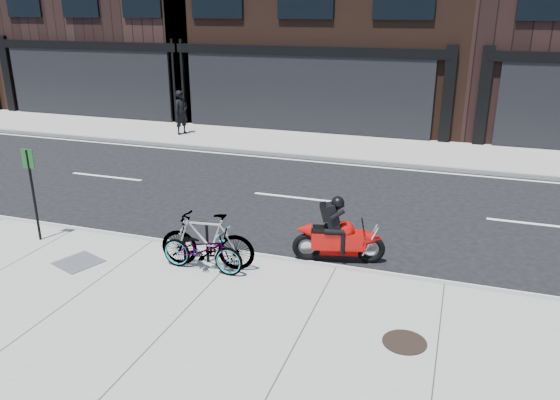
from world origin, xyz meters
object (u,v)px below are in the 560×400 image
(bike_rack, at_px, (196,238))
(manhole_cover, at_px, (404,342))
(bicycle_front, at_px, (202,249))
(motorcycle, at_px, (343,235))
(sign_post, at_px, (32,187))
(pedestrian, at_px, (181,112))
(bicycle_rear, at_px, (207,240))
(utility_grate, at_px, (79,262))

(bike_rack, height_order, manhole_cover, bike_rack)
(bicycle_front, bearing_deg, motorcycle, -56.21)
(bike_rack, xyz_separation_m, bicycle_front, (0.28, -0.29, -0.06))
(bicycle_front, xyz_separation_m, sign_post, (-3.95, 0.19, 0.76))
(sign_post, bearing_deg, pedestrian, 98.93)
(bicycle_rear, height_order, sign_post, sign_post)
(pedestrian, relative_size, manhole_cover, 2.56)
(manhole_cover, relative_size, sign_post, 0.33)
(bike_rack, xyz_separation_m, pedestrian, (-5.73, 10.09, 0.35))
(utility_grate, distance_m, sign_post, 2.03)
(bike_rack, bearing_deg, bicycle_front, -45.64)
(bicycle_front, distance_m, pedestrian, 12.00)
(manhole_cover, xyz_separation_m, sign_post, (-7.84, 1.37, 1.18))
(utility_grate, xyz_separation_m, sign_post, (-1.50, 0.67, 1.18))
(pedestrian, relative_size, utility_grate, 2.25)
(motorcycle, xyz_separation_m, sign_post, (-6.30, -1.30, 0.76))
(bicycle_front, relative_size, motorcycle, 0.90)
(motorcycle, height_order, utility_grate, motorcycle)
(bicycle_front, bearing_deg, bicycle_rear, -9.92)
(bicycle_rear, height_order, motorcycle, motorcycle)
(bicycle_front, bearing_deg, sign_post, 88.72)
(motorcycle, distance_m, pedestrian, 12.21)
(bicycle_front, distance_m, bicycle_rear, 0.20)
(bicycle_rear, xyz_separation_m, pedestrian, (-6.04, 10.22, 0.29))
(utility_grate, bearing_deg, bicycle_front, 11.21)
(pedestrian, xyz_separation_m, utility_grate, (3.56, -10.86, -0.84))
(pedestrian, height_order, manhole_cover, pedestrian)
(manhole_cover, xyz_separation_m, utility_grate, (-6.34, 0.69, 0.00))
(bicycle_rear, bearing_deg, sign_post, -97.82)
(motorcycle, bearing_deg, utility_grate, -171.24)
(utility_grate, bearing_deg, manhole_cover, -6.26)
(utility_grate, bearing_deg, bike_rack, 19.68)
(motorcycle, height_order, sign_post, sign_post)
(bicycle_front, relative_size, bicycle_rear, 0.90)
(manhole_cover, bearing_deg, pedestrian, 130.57)
(bicycle_front, height_order, utility_grate, bicycle_front)
(sign_post, bearing_deg, bicycle_rear, -3.00)
(motorcycle, distance_m, sign_post, 6.47)
(pedestrian, relative_size, sign_post, 0.85)
(bicycle_front, relative_size, manhole_cover, 2.50)
(bike_rack, xyz_separation_m, motorcycle, (2.63, 1.20, -0.06))
(motorcycle, bearing_deg, bicycle_rear, -163.67)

